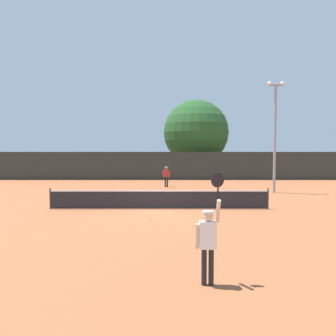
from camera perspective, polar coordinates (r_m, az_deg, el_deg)
The scene contains 11 objects.
ground_plane at distance 17.41m, azimuth -1.38°, elevation -6.96°, with size 120.00×120.00×0.00m, color #9E5633.
tennis_net at distance 17.33m, azimuth -1.38°, elevation -5.29°, with size 11.28×0.08×1.07m.
perimeter_fence at distance 33.61m, azimuth -0.64°, elevation 0.38°, with size 35.13×0.12×2.79m, color #2D332D.
player_serving at distance 7.78m, azimuth 6.98°, elevation -11.36°, with size 0.67×0.40×2.55m.
player_receiving at distance 27.17m, azimuth -0.14°, elevation -1.14°, with size 0.57×0.24×1.64m.
tennis_ball at distance 14.79m, azimuth -2.92°, elevation -8.66°, with size 0.07×0.07×0.07m, color #CCE033.
light_pole at distance 24.74m, azimuth 17.85°, elevation 6.24°, with size 1.18×0.28×7.77m.
large_tree at distance 38.38m, azimuth 4.92°, elevation 6.03°, with size 7.34×7.34×8.63m.
parked_car_near at distance 40.42m, azimuth -11.75°, elevation -0.09°, with size 2.10×4.29×1.69m.
parked_car_mid at distance 40.70m, azimuth -4.04°, elevation -0.00°, with size 1.98×4.23×1.69m.
parked_car_far at distance 38.66m, azimuth 1.72°, elevation -0.17°, with size 2.02×4.25×1.69m.
Camera 1 is at (0.46, -17.13, 3.09)m, focal length 35.93 mm.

